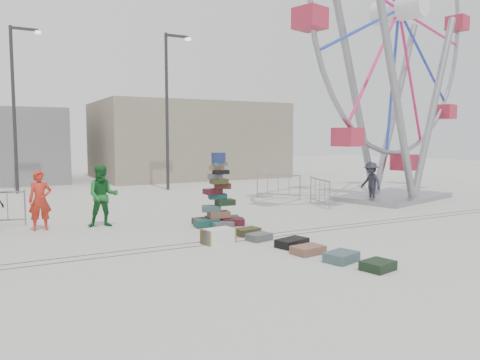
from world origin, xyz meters
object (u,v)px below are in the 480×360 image
pedestrian_red (40,200)px  pedestrian_grey (371,182)px  barricade_wheel_front (320,192)px  ferris_wheel (398,35)px  lamp_post_left (16,101)px  barricade_wheel_back (278,186)px  lamp_post_right (169,103)px  suitcase_tower (218,205)px  steamer_trunk (218,236)px  pedestrian_green (103,196)px

pedestrian_red → pedestrian_grey: pedestrian_red is taller
barricade_wheel_front → pedestrian_grey: pedestrian_grey is taller
ferris_wheel → barricade_wheel_front: (-4.12, -0.02, -6.57)m
lamp_post_left → barricade_wheel_back: lamp_post_left is taller
lamp_post_right → suitcase_tower: size_ratio=3.53×
ferris_wheel → steamer_trunk: size_ratio=17.76×
barricade_wheel_front → pedestrian_green: (-8.58, -0.30, 0.40)m
barricade_wheel_back → steamer_trunk: bearing=-82.1°
suitcase_tower → lamp_post_left: bearing=123.2°
lamp_post_left → barricade_wheel_front: bearing=-45.1°
barricade_wheel_front → pedestrian_green: bearing=108.5°
lamp_post_right → ferris_wheel: size_ratio=0.55×
steamer_trunk → pedestrian_grey: bearing=15.2°
ferris_wheel → pedestrian_grey: ferris_wheel is taller
ferris_wheel → pedestrian_green: (-12.69, -0.33, -6.17)m
steamer_trunk → pedestrian_red: bearing=126.1°
pedestrian_green → ferris_wheel: bearing=13.7°
steamer_trunk → pedestrian_red: 5.62m
pedestrian_red → pedestrian_grey: (12.87, -0.21, -0.04)m
suitcase_tower → steamer_trunk: suitcase_tower is taller
pedestrian_grey → pedestrian_red: bearing=-89.3°
lamp_post_right → ferris_wheel: ferris_wheel is taller
barricade_wheel_back → pedestrian_green: size_ratio=1.05×
suitcase_tower → pedestrian_green: size_ratio=1.19×
barricade_wheel_back → ferris_wheel: bearing=19.2°
suitcase_tower → pedestrian_grey: size_ratio=1.34×
pedestrian_red → barricade_wheel_back: bearing=15.0°
lamp_post_left → ferris_wheel: ferris_wheel is taller
lamp_post_right → pedestrian_grey: 10.95m
ferris_wheel → pedestrian_green: ferris_wheel is taller
steamer_trunk → pedestrian_green: size_ratio=0.43×
barricade_wheel_back → pedestrian_grey: pedestrian_grey is taller
pedestrian_red → lamp_post_right: bearing=49.9°
lamp_post_right → pedestrian_red: lamp_post_right is taller
lamp_post_right → suitcase_tower: lamp_post_right is taller
ferris_wheel → steamer_trunk: bearing=-174.0°
lamp_post_left → suitcase_tower: 13.60m
pedestrian_red → lamp_post_left: bearing=90.0°
steamer_trunk → pedestrian_green: 4.34m
lamp_post_left → suitcase_tower: bearing=-67.9°
lamp_post_right → pedestrian_green: (-5.29, -8.62, -3.53)m
barricade_wheel_front → suitcase_tower: bearing=124.7°
lamp_post_left → ferris_wheel: size_ratio=0.55×
barricade_wheel_back → pedestrian_grey: bearing=4.6°
lamp_post_right → suitcase_tower: (-2.09, -10.09, -3.85)m
steamer_trunk → pedestrian_grey: (9.01, 3.82, 0.66)m
steamer_trunk → barricade_wheel_front: barricade_wheel_front is taller
suitcase_tower → pedestrian_green: suitcase_tower is taller
ferris_wheel → barricade_wheel_front: ferris_wheel is taller
ferris_wheel → steamer_trunk: ferris_wheel is taller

